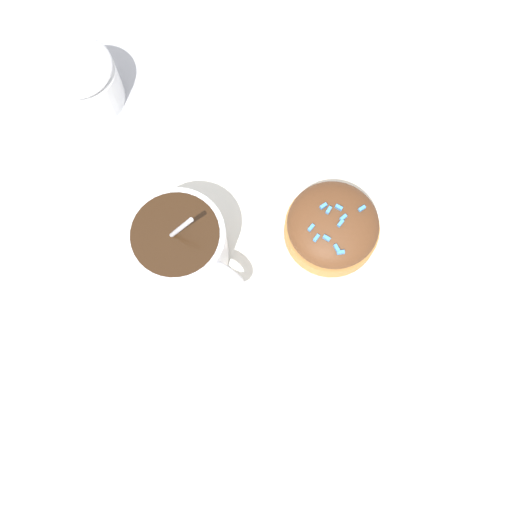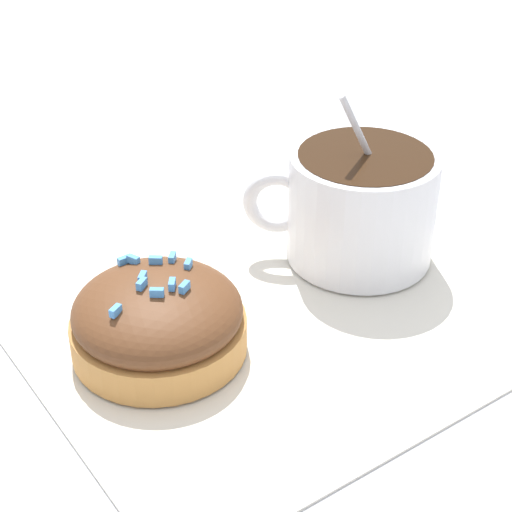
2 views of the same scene
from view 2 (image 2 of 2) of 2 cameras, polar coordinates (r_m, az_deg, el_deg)
name	(u,v)px [view 2 (image 2 of 2)]	position (r m, az deg, el deg)	size (l,w,h in m)	color
ground_plane	(264,299)	(0.50, 0.53, -2.89)	(3.00, 3.00, 0.00)	#B2B2B7
paper_napkin	(264,297)	(0.50, 0.53, -2.75)	(0.29, 0.28, 0.00)	white
coffee_cup	(358,201)	(0.52, 6.83, 3.68)	(0.10, 0.09, 0.11)	white
frosted_pastry	(158,319)	(0.45, -6.55, -4.22)	(0.09, 0.09, 0.05)	#C18442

